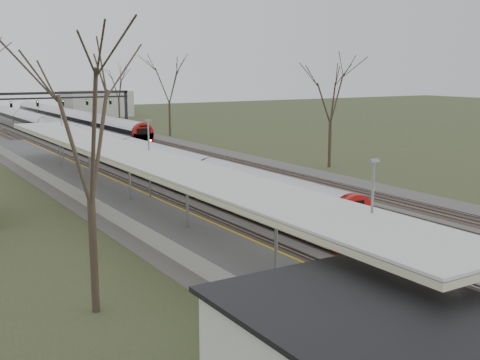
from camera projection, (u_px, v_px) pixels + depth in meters
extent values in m
cube|color=#474442|center=(138.00, 161.00, 60.48)|extent=(24.00, 160.00, 0.10)
cube|color=#4C3828|center=(79.00, 166.00, 57.36)|extent=(2.60, 160.00, 0.06)
cube|color=gray|center=(71.00, 166.00, 56.98)|extent=(0.07, 160.00, 0.12)
cube|color=gray|center=(86.00, 165.00, 57.72)|extent=(0.07, 160.00, 0.12)
cube|color=#4C3828|center=(114.00, 163.00, 59.18)|extent=(2.60, 160.00, 0.06)
cube|color=gray|center=(107.00, 163.00, 58.79)|extent=(0.07, 160.00, 0.12)
cube|color=gray|center=(121.00, 162.00, 59.53)|extent=(0.07, 160.00, 0.12)
cube|color=#4C3828|center=(147.00, 160.00, 60.99)|extent=(2.60, 160.00, 0.06)
cube|color=gray|center=(140.00, 160.00, 60.60)|extent=(0.07, 160.00, 0.12)
cube|color=gray|center=(154.00, 159.00, 61.35)|extent=(0.07, 160.00, 0.12)
cube|color=#4C3828|center=(178.00, 158.00, 62.80)|extent=(2.60, 160.00, 0.06)
cube|color=gray|center=(172.00, 157.00, 62.41)|extent=(0.07, 160.00, 0.12)
cube|color=gray|center=(184.00, 156.00, 63.16)|extent=(0.07, 160.00, 0.12)
cube|color=#4C3828|center=(207.00, 155.00, 64.61)|extent=(2.60, 160.00, 0.06)
cube|color=gray|center=(202.00, 155.00, 64.23)|extent=(0.07, 160.00, 0.12)
cube|color=gray|center=(213.00, 154.00, 64.97)|extent=(0.07, 160.00, 0.12)
cube|color=#9E9B93|center=(112.00, 198.00, 41.08)|extent=(3.50, 69.00, 1.00)
cylinder|color=slate|center=(432.00, 299.00, 17.72)|extent=(0.14, 0.14, 3.00)
cylinder|color=slate|center=(276.00, 236.00, 24.41)|extent=(0.14, 0.14, 3.00)
cylinder|color=slate|center=(187.00, 200.00, 31.10)|extent=(0.14, 0.14, 3.00)
cylinder|color=slate|center=(130.00, 177.00, 37.79)|extent=(0.14, 0.14, 3.00)
cylinder|color=slate|center=(89.00, 161.00, 44.48)|extent=(0.14, 0.14, 3.00)
cylinder|color=slate|center=(60.00, 149.00, 51.17)|extent=(0.14, 0.14, 3.00)
cube|color=silver|center=(135.00, 154.00, 36.67)|extent=(4.10, 50.00, 0.12)
cube|color=beige|center=(135.00, 157.00, 36.70)|extent=(4.10, 50.00, 0.25)
cube|color=black|center=(126.00, 111.00, 90.47)|extent=(0.35, 0.35, 6.00)
cube|color=black|center=(57.00, 93.00, 84.64)|extent=(21.00, 0.35, 0.35)
cube|color=black|center=(57.00, 98.00, 84.76)|extent=(21.00, 0.25, 0.25)
cube|color=black|center=(11.00, 104.00, 81.49)|extent=(0.32, 0.22, 0.85)
sphere|color=#0CFF19|center=(11.00, 103.00, 81.33)|extent=(0.16, 0.16, 0.16)
cube|color=black|center=(38.00, 104.00, 83.30)|extent=(0.32, 0.22, 0.85)
sphere|color=#0CFF19|center=(38.00, 102.00, 83.14)|extent=(0.16, 0.16, 0.16)
cube|color=black|center=(63.00, 103.00, 85.11)|extent=(0.32, 0.22, 0.85)
sphere|color=#0CFF19|center=(63.00, 101.00, 84.95)|extent=(0.16, 0.16, 0.16)
cube|color=black|center=(87.00, 102.00, 86.92)|extent=(0.32, 0.22, 0.85)
sphere|color=#0CFF19|center=(87.00, 100.00, 86.76)|extent=(0.16, 0.16, 0.16)
cube|color=black|center=(110.00, 101.00, 88.73)|extent=(0.32, 0.22, 0.85)
sphere|color=#0CFF19|center=(111.00, 100.00, 88.57)|extent=(0.16, 0.16, 0.16)
cylinder|color=#2D231C|center=(94.00, 256.00, 22.53)|extent=(0.30, 0.30, 4.50)
cylinder|color=#2D231C|center=(330.00, 144.00, 56.45)|extent=(0.30, 0.30, 4.50)
cube|color=#B8BBC3|center=(81.00, 142.00, 67.76)|extent=(2.55, 90.00, 1.60)
cylinder|color=#B8BBC3|center=(81.00, 136.00, 67.65)|extent=(2.60, 89.70, 2.60)
cube|color=black|center=(81.00, 135.00, 67.63)|extent=(2.62, 89.40, 0.55)
cube|color=#B00D0A|center=(353.00, 233.00, 30.22)|extent=(2.55, 0.50, 1.50)
cylinder|color=#B00D0A|center=(353.00, 219.00, 30.14)|extent=(2.60, 0.60, 2.60)
cube|color=black|center=(356.00, 215.00, 29.86)|extent=(1.70, 0.12, 0.70)
sphere|color=white|center=(342.00, 238.00, 29.63)|extent=(0.22, 0.22, 0.22)
sphere|color=white|center=(368.00, 233.00, 30.51)|extent=(0.22, 0.22, 0.22)
cube|color=black|center=(81.00, 150.00, 67.93)|extent=(1.80, 89.00, 0.35)
cube|color=#B8BBC3|center=(69.00, 121.00, 95.43)|extent=(2.55, 60.00, 1.60)
cylinder|color=#B8BBC3|center=(69.00, 117.00, 95.31)|extent=(2.60, 59.70, 2.60)
cube|color=black|center=(69.00, 116.00, 95.29)|extent=(2.62, 59.40, 0.55)
cube|color=#B00D0A|center=(143.00, 140.00, 70.43)|extent=(2.55, 0.50, 1.50)
cylinder|color=#B00D0A|center=(143.00, 134.00, 70.35)|extent=(2.60, 0.60, 2.60)
cube|color=black|center=(143.00, 131.00, 70.07)|extent=(1.70, 0.12, 0.70)
sphere|color=white|center=(137.00, 141.00, 69.84)|extent=(0.22, 0.22, 0.22)
sphere|color=white|center=(150.00, 140.00, 70.72)|extent=(0.22, 0.22, 0.22)
cube|color=black|center=(70.00, 127.00, 95.59)|extent=(1.80, 59.00, 0.35)
imported|color=#3D2E59|center=(368.00, 285.00, 20.88)|extent=(0.56, 0.67, 1.57)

